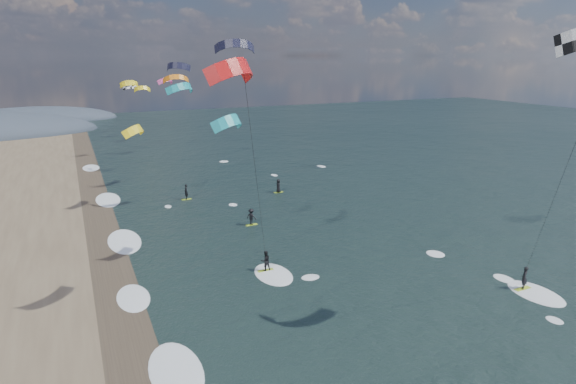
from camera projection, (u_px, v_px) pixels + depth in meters
name	position (u px, v px, depth m)	size (l,w,h in m)	color
wet_sand_strip	(128.00, 339.00, 27.58)	(3.00, 240.00, 0.00)	#382D23
kitesurfer_near_b	(254.00, 148.00, 28.96)	(6.93, 8.99, 16.07)	#A0C322
far_kitesurfers	(245.00, 200.00, 51.21)	(11.74, 11.99, 1.77)	#A0C322
bg_kite_field	(168.00, 82.00, 67.25)	(14.11, 73.32, 9.54)	orange
shoreline_surf	(138.00, 299.00, 32.22)	(2.40, 79.40, 0.11)	white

